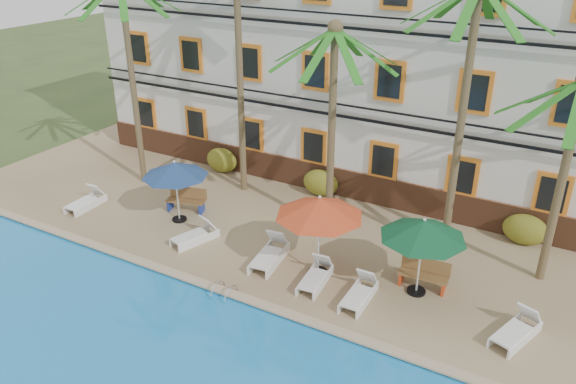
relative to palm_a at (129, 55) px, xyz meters
The scene contains 24 objects.
ground 10.85m from the palm_a, 26.33° to the right, with size 100.00×100.00×0.00m, color #384C23.
pool_deck 10.02m from the palm_a, ahead, with size 30.00×12.00×0.25m, color tan.
pool_coping 11.08m from the palm_a, 31.12° to the right, with size 30.00×0.35×0.06m, color tan.
hotel_building 10.16m from the palm_a, 35.42° to the left, with size 25.40×6.44×10.22m.
palm_a is the anchor object (origin of this frame).
palm_b 4.52m from the palm_a, 18.67° to the left, with size 4.32×4.32×9.57m.
palm_c 8.83m from the palm_a, ahead, with size 4.32×4.32×7.43m.
palm_d 12.95m from the palm_a, ahead, with size 4.32×4.32×8.92m.
palm_e 16.07m from the palm_a, ahead, with size 4.32×4.32×6.60m.
shrub_left 5.98m from the palm_a, 46.69° to the left, with size 1.50×0.90×1.10m, color #284F16.
shrub_mid 9.14m from the palm_a, 18.94° to the left, with size 1.50×0.90×1.10m, color #284F16.
shrub_right 16.16m from the palm_a, ahead, with size 1.50×0.90×1.10m, color #284F16.
umbrella_blue 5.38m from the palm_a, 29.55° to the right, with size 2.43×2.43×2.44m.
umbrella_red 10.61m from the palm_a, 15.27° to the right, with size 2.76×2.76×2.76m.
umbrella_green 13.45m from the palm_a, ahead, with size 2.56×2.56×2.55m.
lounger_a 6.00m from the palm_a, 94.51° to the right, with size 0.70×1.76×0.82m.
lounger_b 7.90m from the palm_a, 30.19° to the right, with size 1.12×1.83×0.81m.
lounger_c 10.03m from the palm_a, 19.44° to the right, with size 0.95×2.04×0.93m.
lounger_d 11.70m from the palm_a, 17.85° to the right, with size 0.78×1.78×0.82m.
lounger_e 13.06m from the palm_a, 16.31° to the right, with size 0.65×1.75×0.82m.
lounger_f 16.91m from the palm_a, 10.22° to the right, with size 1.19×1.90×0.85m.
bench_left 6.14m from the palm_a, 20.69° to the right, with size 1.57×0.88×0.93m.
bench_right 13.97m from the palm_a, ahead, with size 1.53×0.58×0.93m.
pool_ladder 10.84m from the palm_a, 32.93° to the right, with size 0.54×0.74×0.74m.
Camera 1 is at (8.11, -12.18, 10.34)m, focal length 35.00 mm.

